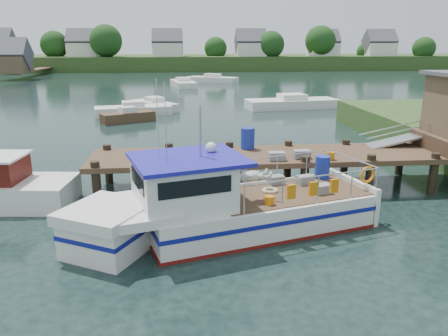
{
  "coord_description": "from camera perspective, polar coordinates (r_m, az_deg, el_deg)",
  "views": [
    {
      "loc": [
        -2.43,
        -16.28,
        5.57
      ],
      "look_at": [
        -1.0,
        -1.5,
        1.3
      ],
      "focal_mm": 35.0,
      "sensor_mm": 36.0,
      "label": 1
    }
  ],
  "objects": [
    {
      "name": "ground_plane",
      "position": [
        17.38,
        2.81,
        -2.67
      ],
      "size": [
        160.0,
        160.0,
        0.0
      ],
      "primitive_type": "plane",
      "color": "#172926"
    },
    {
      "name": "far_shore",
      "position": [
        98.74,
        -4.22,
        13.98
      ],
      "size": [
        140.0,
        42.55,
        9.22
      ],
      "color": "#304B1F",
      "rests_on": "ground"
    },
    {
      "name": "dock",
      "position": [
        18.88,
        22.93,
        4.61
      ],
      "size": [
        16.6,
        3.0,
        4.78
      ],
      "color": "#4A3423",
      "rests_on": "ground"
    },
    {
      "name": "lobster_boat",
      "position": [
        13.08,
        -0.25,
        -5.14
      ],
      "size": [
        9.62,
        5.0,
        4.66
      ],
      "rotation": [
        0.0,
        0.0,
        0.28
      ],
      "color": "silver",
      "rests_on": "ground"
    },
    {
      "name": "moored_rowboat",
      "position": [
        32.76,
        -12.45,
        6.6
      ],
      "size": [
        3.98,
        2.93,
        1.11
      ],
      "rotation": [
        0.0,
        0.0,
        -0.04
      ],
      "color": "#4A3423",
      "rests_on": "ground"
    },
    {
      "name": "moored_far",
      "position": [
        65.0,
        -1.51,
        11.52
      ],
      "size": [
        7.6,
        5.79,
        1.25
      ],
      "rotation": [
        0.0,
        0.0,
        -0.25
      ],
      "color": "silver",
      "rests_on": "ground"
    },
    {
      "name": "moored_a",
      "position": [
        35.94,
        -11.76,
        7.44
      ],
      "size": [
        6.24,
        3.11,
        1.1
      ],
      "rotation": [
        0.0,
        0.0,
        -0.16
      ],
      "color": "silver",
      "rests_on": "ground"
    },
    {
      "name": "moored_b",
      "position": [
        38.26,
        -9.05,
        8.11
      ],
      "size": [
        4.31,
        5.26,
        1.14
      ],
      "rotation": [
        0.0,
        0.0,
        -0.37
      ],
      "color": "silver",
      "rests_on": "ground"
    },
    {
      "name": "moored_c",
      "position": [
        39.26,
        8.84,
        8.38
      ],
      "size": [
        8.27,
        3.72,
        1.26
      ],
      "rotation": [
        0.0,
        0.0,
        -0.05
      ],
      "color": "silver",
      "rests_on": "ground"
    },
    {
      "name": "moored_d",
      "position": [
        58.64,
        -5.34,
        10.96
      ],
      "size": [
        3.61,
        7.41,
        1.21
      ],
      "rotation": [
        0.0,
        0.0,
        -0.35
      ],
      "color": "silver",
      "rests_on": "ground"
    }
  ]
}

